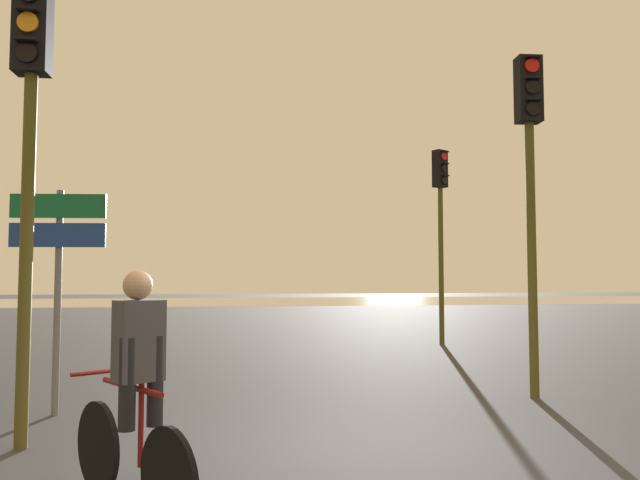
{
  "coord_description": "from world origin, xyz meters",
  "views": [
    {
      "loc": [
        -1.13,
        -5.09,
        1.56
      ],
      "look_at": [
        0.5,
        5.0,
        2.2
      ],
      "focal_mm": 35.0,
      "sensor_mm": 36.0,
      "label": 1
    }
  ],
  "objects_px": {
    "traffic_light_far_right": "(441,209)",
    "direction_sign_post": "(58,259)",
    "cyclist": "(135,390)",
    "traffic_light_near_right": "(530,159)",
    "traffic_light_near_left": "(30,120)"
  },
  "relations": [
    {
      "from": "traffic_light_near_right",
      "to": "direction_sign_post",
      "type": "xyz_separation_m",
      "value": [
        -5.96,
        -0.08,
        -1.37
      ]
    },
    {
      "from": "traffic_light_far_right",
      "to": "traffic_light_near_left",
      "type": "xyz_separation_m",
      "value": [
        -7.03,
        -8.08,
        -0.16
      ]
    },
    {
      "from": "traffic_light_far_right",
      "to": "cyclist",
      "type": "height_order",
      "value": "traffic_light_far_right"
    },
    {
      "from": "traffic_light_near_left",
      "to": "direction_sign_post",
      "type": "distance_m",
      "value": 1.93
    },
    {
      "from": "traffic_light_far_right",
      "to": "cyclist",
      "type": "xyz_separation_m",
      "value": [
        -5.79,
        -9.89,
        -2.41
      ]
    },
    {
      "from": "traffic_light_near_right",
      "to": "traffic_light_near_left",
      "type": "distance_m",
      "value": 6.08
    },
    {
      "from": "traffic_light_near_right",
      "to": "traffic_light_near_left",
      "type": "relative_size",
      "value": 1.03
    },
    {
      "from": "traffic_light_far_right",
      "to": "direction_sign_post",
      "type": "distance_m",
      "value": 9.83
    },
    {
      "from": "traffic_light_far_right",
      "to": "cyclist",
      "type": "bearing_deg",
      "value": 29.89
    },
    {
      "from": "direction_sign_post",
      "to": "traffic_light_near_right",
      "type": "bearing_deg",
      "value": -172.79
    },
    {
      "from": "traffic_light_near_right",
      "to": "traffic_light_near_left",
      "type": "xyz_separation_m",
      "value": [
        -5.89,
        -1.53,
        -0.1
      ]
    },
    {
      "from": "traffic_light_near_right",
      "to": "cyclist",
      "type": "bearing_deg",
      "value": 40.35
    },
    {
      "from": "traffic_light_near_left",
      "to": "cyclist",
      "type": "relative_size",
      "value": 2.72
    },
    {
      "from": "traffic_light_far_right",
      "to": "traffic_light_near_right",
      "type": "bearing_deg",
      "value": 50.33
    },
    {
      "from": "traffic_light_far_right",
      "to": "traffic_light_near_left",
      "type": "relative_size",
      "value": 1.06
    }
  ]
}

